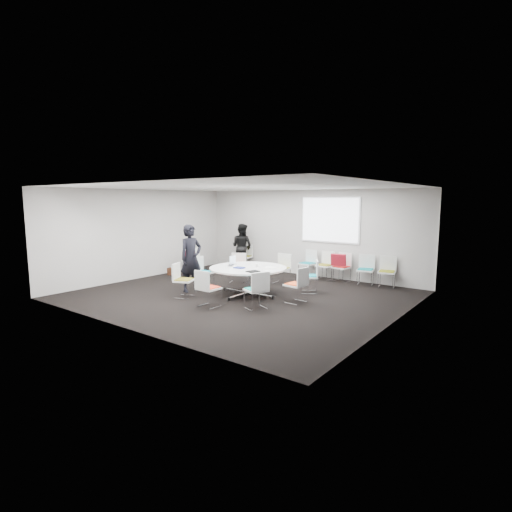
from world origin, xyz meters
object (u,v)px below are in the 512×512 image
Objects in this scene: chair_back_e at (387,278)px; person_back at (242,247)px; chair_ring_a at (296,292)px; chair_back_c at (341,273)px; chair_ring_h at (256,297)px; chair_ring_e at (203,278)px; chair_ring_c at (281,274)px; maroon_bag at (190,255)px; chair_back_b at (325,271)px; conference_table at (248,275)px; laptop at (233,265)px; chair_spare_left at (191,265)px; chair_ring_f at (184,287)px; chair_person_back at (245,261)px; chair_ring_d at (237,274)px; brown_bag at (173,272)px; cup at (257,265)px; chair_back_d at (365,276)px; chair_ring_b at (309,283)px; person_main at (191,258)px; chair_ring_g at (208,296)px; chair_back_a at (308,269)px.

chair_back_e is 0.54× the size of person_back.
chair_back_c is at bearing 9.24° from chair_ring_a.
chair_ring_a is at bearing 1.12° from chair_ring_h.
chair_ring_e and chair_back_c have the same top height.
chair_ring_c is 2.20× the size of maroon_bag.
chair_back_b is (2.19, 3.13, 0.00)m from chair_ring_e.
chair_ring_h is (1.02, -1.00, -0.24)m from conference_table.
laptop is (-1.96, -0.04, 0.47)m from chair_ring_a.
chair_ring_h is at bearing -153.46° from laptop.
chair_spare_left is at bearing 4.91° from chair_back_e.
chair_ring_f is 1.00× the size of chair_back_e.
chair_back_c and chair_person_back have the same top height.
person_back reaches higher than chair_ring_a.
chair_ring_d is at bearing 48.23° from chair_back_c.
chair_back_e is 6.34m from maroon_bag.
chair_person_back is 2.63× the size of laptop.
brown_bag is (-2.49, -0.32, -0.16)m from chair_ring_d.
cup is at bearing 130.00° from person_back.
laptop is at bearing 112.44° from chair_person_back.
chair_ring_c is at bearing 47.51° from chair_ring_a.
chair_ring_a is 3.04m from chair_back_d.
chair_ring_e is (-2.69, -1.28, 0.00)m from chair_ring_b.
maroon_bag is (-0.94, -1.60, -0.20)m from person_back.
chair_back_e is 0.48× the size of person_main.
chair_ring_a and chair_ring_d have the same top height.
chair_back_b is at bearing 82.32° from chair_ring_g.
chair_ring_d and chair_person_back have the same top height.
chair_ring_c and chair_back_c have the same top height.
chair_ring_h is at bearing 114.72° from chair_ring_d.
laptop is at bearing 68.80° from chair_back_c.
chair_ring_h is 1.52m from cup.
person_main reaches higher than chair_ring_e.
chair_back_c reaches higher than maroon_bag.
chair_ring_h and chair_back_e have the same top height.
chair_ring_b is 1.51m from cup.
chair_ring_h is 1.00× the size of chair_spare_left.
chair_ring_b is 0.54× the size of person_back.
conference_table is 3.27m from chair_back_c.
chair_back_b is at bearing 133.09° from chair_ring_f.
chair_ring_e and chair_spare_left have the same top height.
person_back is at bearing 175.07° from chair_ring_f.
cup is (2.68, -2.71, -0.05)m from person_back.
chair_ring_e and chair_back_a have the same top height.
chair_ring_e is 0.54× the size of person_back.
conference_table is at bearing 69.88° from chair_ring_h.
person_back is at bearing 10.83° from chair_back_c.
chair_ring_h is at bearing 143.94° from chair_ring_b.
chair_ring_h is 1.86m from laptop.
chair_person_back is (0.93, 1.77, 0.00)m from chair_spare_left.
chair_ring_a is 3.00m from chair_back_c.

